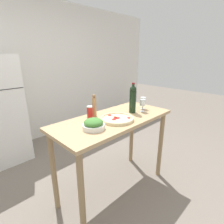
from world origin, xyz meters
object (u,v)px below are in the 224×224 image
Objects in this scene: pepper_mill at (94,106)px; salt_canister at (90,112)px; wine_bottle at (133,99)px; homemade_pizza at (117,119)px; salad_bowl at (94,124)px; wine_glass_far at (143,101)px; wine_glass_near at (143,103)px.

salt_canister is at bearing -166.92° from pepper_mill.
wine_bottle is 0.99× the size of homemade_pizza.
salad_bowl is 0.29m from salt_canister.
wine_bottle is 1.41× the size of pepper_mill.
pepper_mill reaches higher than wine_glass_far.
salad_bowl is (-0.75, 0.01, -0.06)m from wine_glass_near.
salad_bowl is (-0.85, -0.05, -0.06)m from wine_glass_far.
homemade_pizza is (0.32, 0.00, -0.03)m from salad_bowl.
wine_glass_near is 1.10× the size of salt_canister.
wine_glass_far is 1.10× the size of salt_canister.
pepper_mill is at bearing 13.08° from salt_canister.
wine_glass_near is 1.00× the size of wine_glass_far.
salt_canister is at bearing 164.07° from wine_glass_far.
homemade_pizza is at bearing -175.02° from wine_glass_far.
wine_glass_far is 0.60× the size of pepper_mill.
pepper_mill reaches higher than homemade_pizza.
pepper_mill is (-0.41, 0.21, -0.05)m from wine_bottle.
pepper_mill is at bearing 49.17° from salad_bowl.
homemade_pizza is 0.30m from salt_canister.
salad_bowl is at bearing -121.51° from salt_canister.
homemade_pizza is 2.58× the size of salt_canister.
pepper_mill is 1.19× the size of salad_bowl.
salt_canister is (-0.08, -0.02, -0.05)m from pepper_mill.
wine_bottle reaches higher than homemade_pizza.
pepper_mill is at bearing 152.08° from wine_glass_near.
wine_glass_near is at bearing -0.75° from salad_bowl.
wine_bottle reaches higher than salt_canister.
wine_bottle reaches higher than wine_glass_far.
salad_bowl is at bearing -176.62° from wine_glass_far.
salad_bowl is 0.59× the size of homemade_pizza.
pepper_mill reaches higher than salt_canister.
wine_glass_near reaches higher than salad_bowl.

